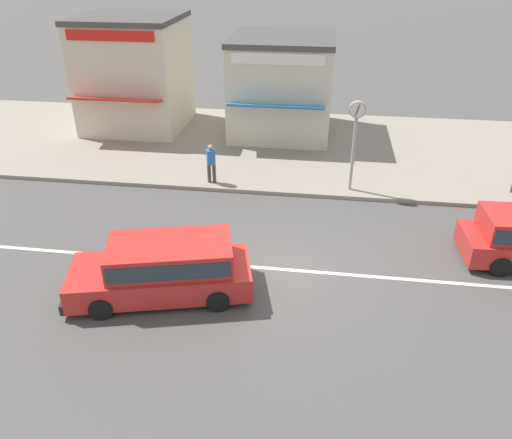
% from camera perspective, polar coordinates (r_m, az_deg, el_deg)
% --- Properties ---
extents(ground_plane, '(160.00, 160.00, 0.00)m').
position_cam_1_polar(ground_plane, '(14.65, 3.21, -5.73)').
color(ground_plane, '#4C4947').
extents(lane_centre_stripe, '(50.40, 0.14, 0.01)m').
position_cam_1_polar(lane_centre_stripe, '(14.65, 3.21, -5.72)').
color(lane_centre_stripe, silver).
rests_on(lane_centre_stripe, ground).
extents(kerb_strip, '(68.00, 10.00, 0.15)m').
position_cam_1_polar(kerb_strip, '(23.31, 5.41, 8.25)').
color(kerb_strip, gray).
rests_on(kerb_strip, ground).
extents(minivan_red_1, '(5.17, 2.99, 1.56)m').
position_cam_1_polar(minivan_red_1, '(13.48, -10.36, -5.32)').
color(minivan_red_1, red).
rests_on(minivan_red_1, ground).
extents(street_clock, '(0.58, 0.22, 3.38)m').
position_cam_1_polar(street_clock, '(18.37, 11.33, 10.38)').
color(street_clock, '#9E9EA3').
rests_on(street_clock, kerb_strip).
extents(pedestrian_mid_kerb, '(0.34, 0.34, 1.54)m').
position_cam_1_polar(pedestrian_mid_kerb, '(19.23, -5.16, 6.70)').
color(pedestrian_mid_kerb, '#4C4238').
rests_on(pedestrian_mid_kerb, kerb_strip).
extents(shopfront_corner_warung, '(4.71, 5.50, 5.24)m').
position_cam_1_polar(shopfront_corner_warung, '(25.90, -13.70, 15.98)').
color(shopfront_corner_warung, beige).
rests_on(shopfront_corner_warung, kerb_strip).
extents(shopfront_mid_block, '(4.70, 5.78, 4.49)m').
position_cam_1_polar(shopfront_mid_block, '(24.49, 3.03, 15.09)').
color(shopfront_mid_block, beige).
rests_on(shopfront_mid_block, kerb_strip).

